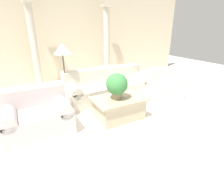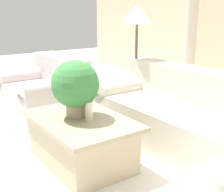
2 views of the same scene
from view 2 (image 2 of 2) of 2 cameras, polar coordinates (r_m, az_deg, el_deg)
ground_plane at (r=3.47m, az=0.74°, el=-10.38°), size 16.00×16.00×0.00m
sofa_long at (r=3.62m, az=14.20°, el=-3.91°), size 2.41×0.96×0.84m
loveseat at (r=4.72m, az=-11.94°, el=1.00°), size 1.24×0.96×0.84m
coffee_table at (r=3.17m, az=-5.61°, el=-8.11°), size 1.17×0.79×0.49m
potted_plant at (r=3.04m, az=-6.74°, el=1.96°), size 0.47×0.47×0.57m
pillar_candle at (r=3.00m, az=-4.20°, el=-2.73°), size 0.07×0.07×0.18m
floor_lamp at (r=4.35m, az=4.59°, el=13.79°), size 0.42×0.42×1.57m
column_left at (r=5.82m, az=14.37°, el=13.60°), size 0.30×0.30×2.65m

